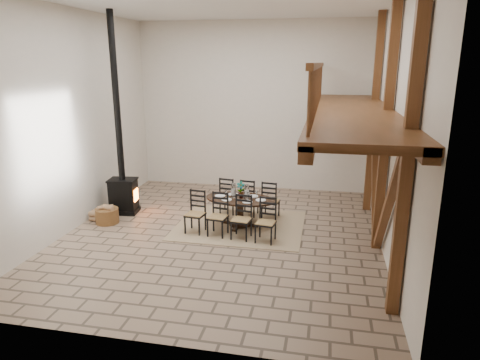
% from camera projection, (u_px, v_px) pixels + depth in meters
% --- Properties ---
extents(ground, '(8.00, 8.00, 0.00)m').
position_uv_depth(ground, '(222.00, 235.00, 9.77)').
color(ground, '#8E755E').
rests_on(ground, ground).
extents(room_shell, '(7.02, 8.02, 5.01)m').
position_uv_depth(room_shell, '(276.00, 102.00, 8.74)').
color(room_shell, beige).
rests_on(room_shell, ground).
extents(rug, '(3.00, 2.50, 0.02)m').
position_uv_depth(rug, '(240.00, 225.00, 10.30)').
color(rug, tan).
rests_on(rug, ground).
extents(dining_table, '(2.11, 2.09, 1.09)m').
position_uv_depth(dining_table, '(239.00, 212.00, 10.14)').
color(dining_table, black).
rests_on(dining_table, ground).
extents(wood_stove, '(0.77, 0.63, 5.00)m').
position_uv_depth(wood_stove, '(122.00, 171.00, 10.92)').
color(wood_stove, black).
rests_on(wood_stove, ground).
extents(log_basket, '(0.55, 0.55, 0.46)m').
position_uv_depth(log_basket, '(107.00, 215.00, 10.44)').
color(log_basket, brown).
rests_on(log_basket, ground).
extents(log_stack, '(0.38, 0.39, 0.25)m').
position_uv_depth(log_stack, '(99.00, 215.00, 10.65)').
color(log_stack, '#A2805B').
rests_on(log_stack, ground).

